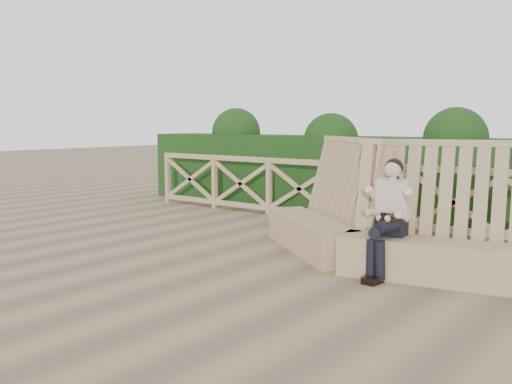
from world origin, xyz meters
The scene contains 5 objects.
ground centered at (0.00, 0.00, 0.00)m, with size 60.00×60.00×0.00m, color brown.
bench centered at (1.22, 1.22, 0.40)m, with size 4.06×1.90×1.60m.
woman centered at (1.63, 0.85, 0.74)m, with size 0.40×0.82×1.36m.
guardrail centered at (0.00, 3.50, 0.55)m, with size 10.10×0.09×1.10m.
hedge centered at (0.00, 4.70, 0.75)m, with size 12.00×1.20×1.50m, color black.
Camera 1 is at (4.49, -5.17, 1.78)m, focal length 40.00 mm.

